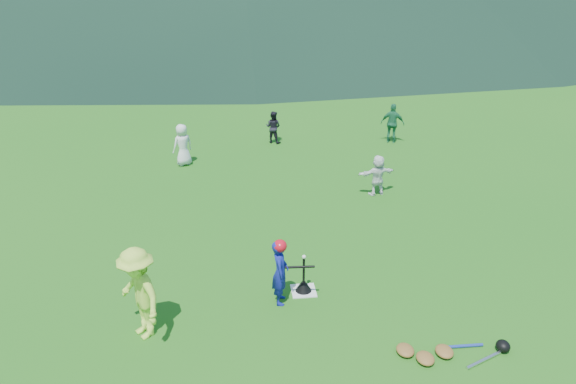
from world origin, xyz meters
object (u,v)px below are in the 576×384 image
object	(u,v)px
fielder_a	(183,145)
fielder_c	(393,123)
batter_child	(280,272)
home_plate	(303,291)
fielder_b	(273,127)
batting_tee	(304,285)
adult_coach	(139,294)
fielder_d	(378,175)
equipment_pile	(445,352)

from	to	relation	value
fielder_a	fielder_c	size ratio (longest dim) A/B	0.96
batter_child	home_plate	bearing A→B (deg)	-53.15
home_plate	fielder_a	xyz separation A→B (m)	(-2.54, 6.76, 0.59)
fielder_b	fielder_c	distance (m)	3.79
fielder_b	batting_tee	xyz separation A→B (m)	(-0.21, -8.39, -0.39)
adult_coach	fielder_d	world-z (taller)	adult_coach
fielder_b	batting_tee	distance (m)	8.40
fielder_a	fielder_b	world-z (taller)	fielder_a
batter_child	equipment_pile	distance (m)	3.01
home_plate	fielder_c	xyz separation A→B (m)	(3.97, 7.98, 0.62)
batter_child	batting_tee	xyz separation A→B (m)	(0.46, 0.26, -0.48)
home_plate	batting_tee	bearing A→B (deg)	0.00
fielder_c	batting_tee	xyz separation A→B (m)	(-3.97, -7.98, -0.50)
fielder_a	fielder_c	bearing A→B (deg)	159.21
fielder_d	batting_tee	world-z (taller)	fielder_d
fielder_b	batting_tee	world-z (taller)	fielder_b
batter_child	equipment_pile	world-z (taller)	batter_child
batter_child	fielder_b	distance (m)	8.68
batter_child	fielder_a	size ratio (longest dim) A/B	1.01
adult_coach	batting_tee	bearing A→B (deg)	73.85
batter_child	batting_tee	world-z (taller)	batter_child
fielder_a	fielder_d	xyz separation A→B (m)	(5.00, -2.67, -0.08)
adult_coach	equipment_pile	size ratio (longest dim) A/B	0.89
batter_child	fielder_b	xyz separation A→B (m)	(0.67, 8.66, -0.10)
home_plate	fielder_c	bearing A→B (deg)	63.52
fielder_d	home_plate	bearing A→B (deg)	47.18
batter_child	fielder_c	size ratio (longest dim) A/B	0.97
adult_coach	fielder_d	bearing A→B (deg)	99.14
batter_child	fielder_d	world-z (taller)	batter_child
home_plate	fielder_b	xyz separation A→B (m)	(0.21, 8.39, 0.51)
fielder_a	home_plate	bearing A→B (deg)	79.16
batting_tee	fielder_d	bearing A→B (deg)	58.96
fielder_c	equipment_pile	distance (m)	10.19
home_plate	batter_child	bearing A→B (deg)	-149.95
fielder_b	equipment_pile	world-z (taller)	fielder_b
adult_coach	fielder_a	world-z (taller)	adult_coach
home_plate	fielder_c	distance (m)	8.93
adult_coach	fielder_a	bearing A→B (deg)	143.55
fielder_a	fielder_b	distance (m)	3.20
fielder_a	fielder_b	size ratio (longest dim) A/B	1.17
adult_coach	fielder_a	size ratio (longest dim) A/B	1.33
adult_coach	fielder_d	xyz separation A→B (m)	(5.25, 5.02, -0.28)
adult_coach	batter_child	bearing A→B (deg)	71.34
batting_tee	equipment_pile	distance (m)	2.79
fielder_a	fielder_c	world-z (taller)	fielder_c
equipment_pile	fielder_a	bearing A→B (deg)	117.16
adult_coach	fielder_c	world-z (taller)	adult_coach
fielder_d	fielder_b	bearing A→B (deg)	-74.14
fielder_d	fielder_c	bearing A→B (deg)	-123.04
batter_child	batting_tee	distance (m)	0.72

